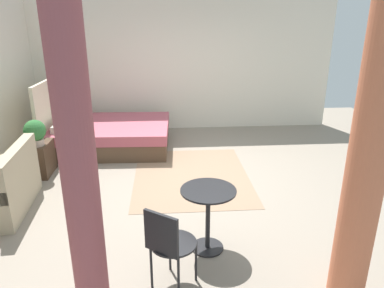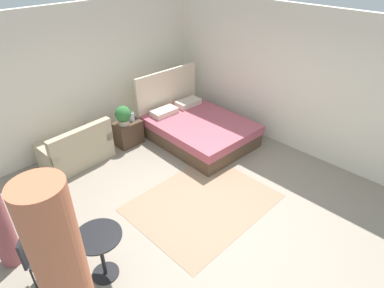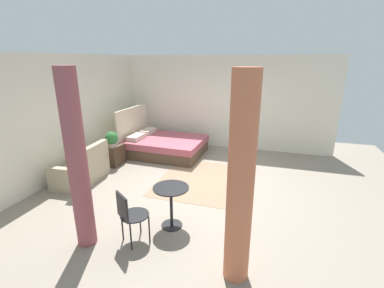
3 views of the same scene
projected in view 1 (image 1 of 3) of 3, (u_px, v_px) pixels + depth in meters
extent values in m
cube|color=gray|center=(194.00, 180.00, 5.59)|extent=(8.56, 9.42, 0.02)
cube|color=silver|center=(184.00, 65.00, 7.73)|extent=(0.12, 6.42, 2.79)
cube|color=#93755B|center=(191.00, 176.00, 5.70)|extent=(2.25, 1.78, 0.01)
cube|color=brown|center=(113.00, 140.00, 6.88)|extent=(1.68, 2.15, 0.30)
cube|color=#B25160|center=(112.00, 128.00, 6.80)|extent=(1.72, 2.19, 0.18)
cube|color=beige|center=(52.00, 115.00, 6.67)|extent=(1.67, 0.12, 1.32)
cube|color=beige|center=(64.00, 126.00, 6.39)|extent=(0.59, 0.34, 0.12)
cube|color=beige|center=(75.00, 116.00, 7.05)|extent=(0.59, 0.34, 0.12)
cube|color=tan|center=(17.00, 165.00, 4.55)|extent=(1.27, 0.21, 0.46)
cube|color=tan|center=(10.00, 161.00, 5.09)|extent=(0.18, 0.72, 0.16)
cube|color=#473323|center=(38.00, 159.00, 5.69)|extent=(0.54, 0.39, 0.52)
cylinder|color=tan|center=(37.00, 142.00, 5.49)|extent=(0.22, 0.22, 0.10)
sphere|color=#2D6B33|center=(35.00, 130.00, 5.43)|extent=(0.33, 0.33, 0.33)
cylinder|color=silver|center=(38.00, 136.00, 5.69)|extent=(0.12, 0.12, 0.18)
cylinder|color=black|center=(208.00, 247.00, 3.93)|extent=(0.35, 0.35, 0.02)
cylinder|color=black|center=(208.00, 221.00, 3.82)|extent=(0.05, 0.05, 0.69)
cylinder|color=black|center=(209.00, 191.00, 3.70)|extent=(0.58, 0.58, 0.02)
cylinder|color=black|center=(196.00, 261.00, 3.38)|extent=(0.02, 0.02, 0.44)
cylinder|color=black|center=(170.00, 251.00, 3.53)|extent=(0.02, 0.02, 0.44)
cylinder|color=black|center=(179.00, 280.00, 3.14)|extent=(0.02, 0.02, 0.44)
cylinder|color=black|center=(151.00, 268.00, 3.29)|extent=(0.02, 0.02, 0.44)
cylinder|color=black|center=(174.00, 243.00, 3.26)|extent=(0.60, 0.60, 0.02)
cube|color=black|center=(161.00, 234.00, 3.04)|extent=(0.22, 0.29, 0.38)
cylinder|color=#D1704C|center=(367.00, 162.00, 2.86)|extent=(0.32, 0.32, 2.60)
cylinder|color=#994C51|center=(79.00, 171.00, 2.70)|extent=(0.28, 0.28, 2.60)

